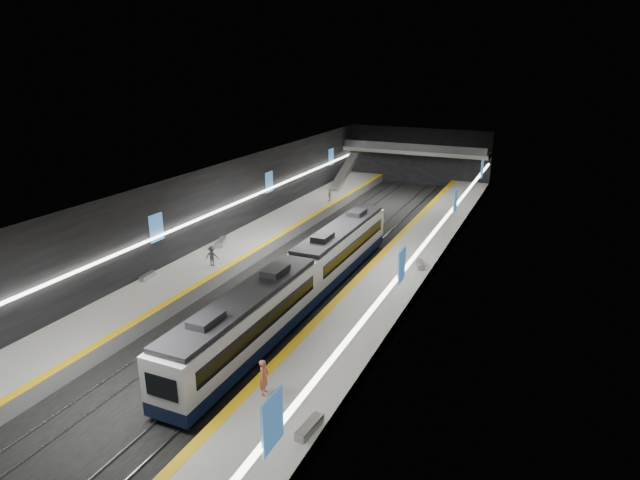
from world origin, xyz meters
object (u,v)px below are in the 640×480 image
at_px(bench_left_far, 222,242).
at_px(bench_right_far, 420,264).
at_px(passenger_right_a, 264,378).
at_px(train, 301,278).
at_px(bench_right_near, 309,427).
at_px(passenger_left_b, 212,256).
at_px(escalator, 345,171).
at_px(bench_left_near, 148,276).
at_px(passenger_left_a, 330,195).

relative_size(bench_left_far, bench_right_far, 1.12).
bearing_deg(passenger_right_a, train, 3.61).
bearing_deg(train, bench_right_near, -62.51).
bearing_deg(passenger_right_a, bench_left_far, 25.43).
height_order(bench_right_far, passenger_left_b, passenger_left_b).
relative_size(train, bench_left_far, 14.52).
bearing_deg(bench_right_near, bench_left_far, 137.96).
bearing_deg(bench_left_far, train, -52.51).
bearing_deg(passenger_left_b, bench_right_far, -173.77).
xyz_separation_m(escalator, bench_right_far, (16.53, -24.93, -1.67)).
height_order(bench_left_near, bench_left_far, bench_left_far).
relative_size(bench_right_far, passenger_left_b, 1.09).
relative_size(bench_left_near, bench_right_near, 0.87).
relative_size(escalator, bench_left_far, 3.87).
height_order(bench_left_near, passenger_right_a, passenger_right_a).
distance_m(escalator, passenger_left_a, 8.86).
bearing_deg(passenger_left_a, passenger_left_b, -5.41).
relative_size(escalator, bench_left_near, 5.03).
bearing_deg(passenger_right_a, passenger_left_b, 29.11).
relative_size(bench_left_near, bench_left_far, 0.77).
relative_size(bench_left_near, passenger_left_a, 0.97).
height_order(escalator, bench_left_far, escalator).
bearing_deg(bench_right_near, passenger_left_a, 117.50).
relative_size(escalator, passenger_right_a, 4.17).
distance_m(escalator, bench_left_far, 27.05).
bearing_deg(escalator, passenger_right_a, -73.17).
relative_size(bench_left_near, bench_right_far, 0.86).
xyz_separation_m(passenger_right_a, passenger_left_b, (-12.72, 13.65, -0.12)).
bearing_deg(bench_left_near, passenger_left_b, 49.53).
height_order(escalator, bench_right_far, escalator).
distance_m(bench_right_near, bench_right_far, 22.07).
xyz_separation_m(escalator, bench_right_near, (17.00, -46.99, -1.68)).
relative_size(bench_right_near, passenger_left_a, 1.11).
xyz_separation_m(train, bench_left_near, (-12.00, -2.42, -1.00)).
relative_size(train, bench_right_near, 16.42).
relative_size(escalator, bench_right_near, 4.37).
bearing_deg(passenger_right_a, bench_right_near, -130.85).
xyz_separation_m(train, passenger_left_a, (-8.46, 24.87, -0.37)).
xyz_separation_m(bench_left_near, bench_right_near, (19.00, -11.04, 0.03)).
xyz_separation_m(bench_right_near, passenger_right_a, (-3.29, 1.68, 0.74)).
bearing_deg(train, escalator, 106.61).
xyz_separation_m(train, bench_left_far, (-11.31, 6.57, -0.94)).
bearing_deg(passenger_left_a, passenger_right_a, 14.32).
relative_size(passenger_right_a, passenger_left_a, 1.17).
bearing_deg(passenger_left_a, bench_left_near, -11.43).
xyz_separation_m(passenger_right_a, passenger_left_a, (-12.17, 36.65, -0.14)).
bearing_deg(bench_right_far, bench_right_near, -107.72).
height_order(passenger_right_a, passenger_left_b, passenger_right_a).
xyz_separation_m(bench_right_far, passenger_left_b, (-15.54, -6.74, 0.62)).
distance_m(train, bench_left_near, 12.28).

